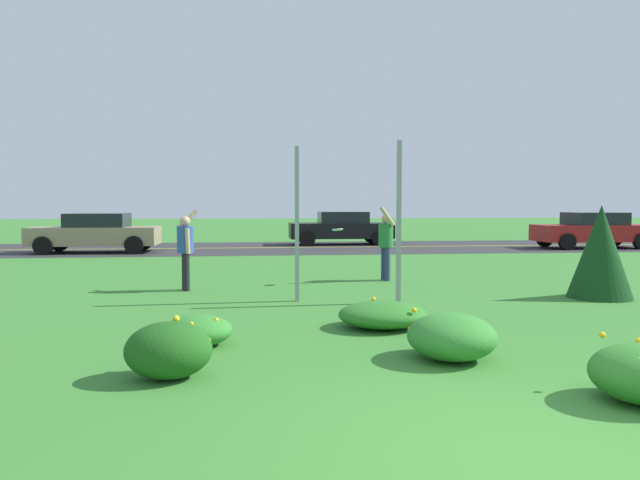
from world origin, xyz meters
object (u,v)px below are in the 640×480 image
(sign_post_by_roadside, at_px, (399,222))
(person_catcher_green_shirt, at_px, (386,241))
(sign_post_near_path, at_px, (297,224))
(frisbee_pale_blue, at_px, (338,230))
(car_tan_center_right, at_px, (96,233))
(car_red_leftmost, at_px, (593,230))
(car_black_center_left, at_px, (341,228))
(person_thrower_blue_shirt, at_px, (186,246))

(sign_post_by_roadside, height_order, person_catcher_green_shirt, sign_post_by_roadside)
(sign_post_near_path, distance_m, sign_post_by_roadside, 1.85)
(person_catcher_green_shirt, xyz_separation_m, frisbee_pale_blue, (-1.21, -0.48, 0.29))
(person_catcher_green_shirt, xyz_separation_m, car_tan_center_right, (-8.82, 8.96, -0.19))
(person_catcher_green_shirt, distance_m, car_red_leftmost, 13.89)
(frisbee_pale_blue, xyz_separation_m, car_tan_center_right, (-7.61, 9.44, -0.48))
(car_black_center_left, relative_size, car_tan_center_right, 1.00)
(person_thrower_blue_shirt, height_order, frisbee_pale_blue, person_thrower_blue_shirt)
(sign_post_by_roadside, height_order, car_red_leftmost, sign_post_by_roadside)
(sign_post_by_roadside, xyz_separation_m, frisbee_pale_blue, (-0.72, 2.66, -0.24))
(car_red_leftmost, height_order, car_tan_center_right, same)
(sign_post_by_roadside, height_order, person_thrower_blue_shirt, sign_post_by_roadside)
(sign_post_by_roadside, distance_m, person_thrower_blue_shirt, 4.51)
(sign_post_near_path, xyz_separation_m, car_tan_center_right, (-6.54, 11.69, -0.68))
(sign_post_near_path, height_order, car_black_center_left, sign_post_near_path)
(person_catcher_green_shirt, bearing_deg, car_black_center_left, 86.25)
(sign_post_by_roadside, distance_m, person_catcher_green_shirt, 3.23)
(person_catcher_green_shirt, relative_size, car_red_leftmost, 0.39)
(car_red_leftmost, distance_m, car_black_center_left, 10.35)
(car_red_leftmost, bearing_deg, sign_post_by_roadside, -132.51)
(sign_post_near_path, distance_m, car_black_center_left, 15.32)
(person_catcher_green_shirt, xyz_separation_m, car_red_leftmost, (10.61, 8.96, -0.19))
(sign_post_near_path, distance_m, frisbee_pale_blue, 2.50)
(person_catcher_green_shirt, height_order, car_black_center_left, person_catcher_green_shirt)
(car_red_leftmost, relative_size, car_tan_center_right, 1.00)
(sign_post_by_roadside, relative_size, car_red_leftmost, 0.65)
(sign_post_near_path, bearing_deg, person_thrower_blue_shirt, 143.33)
(person_catcher_green_shirt, bearing_deg, car_red_leftmost, 40.18)
(sign_post_near_path, height_order, car_red_leftmost, sign_post_near_path)
(sign_post_by_roadside, bearing_deg, car_red_leftmost, 47.49)
(sign_post_by_roadside, bearing_deg, person_thrower_blue_shirt, 152.86)
(sign_post_near_path, bearing_deg, car_red_leftmost, 42.19)
(car_tan_center_right, bearing_deg, person_catcher_green_shirt, -45.45)
(car_red_leftmost, distance_m, car_tan_center_right, 19.43)
(sign_post_near_path, relative_size, frisbee_pale_blue, 11.39)
(sign_post_near_path, xyz_separation_m, person_thrower_blue_shirt, (-2.19, 1.63, -0.50))
(car_black_center_left, bearing_deg, car_tan_center_right, -161.05)
(sign_post_by_roadside, height_order, frisbee_pale_blue, sign_post_by_roadside)
(car_red_leftmost, bearing_deg, car_tan_center_right, 180.00)
(person_thrower_blue_shirt, relative_size, car_black_center_left, 0.37)
(frisbee_pale_blue, bearing_deg, person_catcher_green_shirt, 21.72)
(car_tan_center_right, bearing_deg, sign_post_near_path, -60.78)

